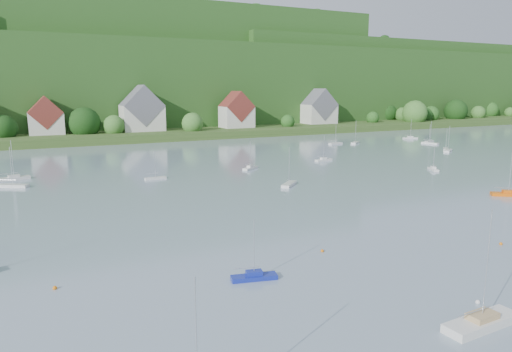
{
  "coord_description": "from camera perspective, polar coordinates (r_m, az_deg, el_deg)",
  "views": [
    {
      "loc": [
        -38.69,
        -1.08,
        19.81
      ],
      "look_at": [
        -0.87,
        75.0,
        4.0
      ],
      "focal_mm": 33.32,
      "sensor_mm": 36.0,
      "label": 1
    }
  ],
  "objects": [
    {
      "name": "village_building_1",
      "position": [
        190.6,
        -23.93,
        6.32
      ],
      "size": [
        12.0,
        9.36,
        14.0
      ],
      "color": "beige",
      "rests_on": "far_shore_strip"
    },
    {
      "name": "forested_ridge",
      "position": [
        272.48,
        -18.52,
        10.66
      ],
      "size": [
        620.0,
        181.22,
        69.89
      ],
      "color": "#1A4014",
      "rests_on": "ground"
    },
    {
      "name": "mooring_buoy_0",
      "position": [
        48.22,
        27.85,
        -15.01
      ],
      "size": [
        0.47,
        0.47,
        0.47
      ],
      "primitive_type": "sphere",
      "color": "orange",
      "rests_on": "ground"
    },
    {
      "name": "mooring_buoy_3",
      "position": [
        59.56,
        7.96,
        -8.99
      ],
      "size": [
        0.41,
        0.41,
        0.41
      ],
      "primitive_type": "sphere",
      "color": "orange",
      "rests_on": "ground"
    },
    {
      "name": "mooring_buoy_1",
      "position": [
        50.31,
        25.06,
        -13.7
      ],
      "size": [
        0.47,
        0.47,
        0.47
      ],
      "primitive_type": "sphere",
      "color": "silver",
      "rests_on": "ground"
    },
    {
      "name": "mooring_buoy_5",
      "position": [
        52.77,
        -23.0,
        -12.39
      ],
      "size": [
        0.44,
        0.44,
        0.44
      ],
      "primitive_type": "sphere",
      "color": "orange",
      "rests_on": "ground"
    },
    {
      "name": "village_building_2",
      "position": [
        194.29,
        -13.52,
        7.44
      ],
      "size": [
        16.0,
        11.44,
        18.0
      ],
      "color": "beige",
      "rests_on": "far_shore_strip"
    },
    {
      "name": "far_shore_strip",
      "position": [
        205.58,
        -15.54,
        5.05
      ],
      "size": [
        600.0,
        60.0,
        3.0
      ],
      "primitive_type": "cube",
      "color": "#314D1D",
      "rests_on": "ground"
    },
    {
      "name": "village_building_3",
      "position": [
        205.21,
        -2.35,
        7.63
      ],
      "size": [
        13.0,
        10.4,
        15.5
      ],
      "color": "beige",
      "rests_on": "far_shore_strip"
    },
    {
      "name": "far_sailboat_cluster",
      "position": [
        132.65,
        -2.42,
        2.1
      ],
      "size": [
        189.79,
        74.82,
        8.71
      ],
      "color": "silver",
      "rests_on": "ground"
    },
    {
      "name": "mooring_buoy_2",
      "position": [
        69.1,
        27.32,
        -7.33
      ],
      "size": [
        0.42,
        0.42,
        0.42
      ],
      "primitive_type": "sphere",
      "color": "orange",
      "rests_on": "ground"
    },
    {
      "name": "near_sailboat_1",
      "position": [
        50.84,
        -0.24,
        -11.91
      ],
      "size": [
        5.05,
        2.41,
        6.57
      ],
      "rotation": [
        0.0,
        0.0,
        -0.22
      ],
      "color": "navy",
      "rests_on": "ground"
    },
    {
      "name": "village_building_4",
      "position": [
        230.6,
        7.59,
        7.91
      ],
      "size": [
        15.0,
        10.4,
        16.5
      ],
      "color": "beige",
      "rests_on": "far_shore_strip"
    },
    {
      "name": "near_sailboat_5",
      "position": [
        100.05,
        28.04,
        -1.88
      ],
      "size": [
        5.88,
        4.91,
        8.15
      ],
      "rotation": [
        0.0,
        0.0,
        -0.63
      ],
      "color": "#DB5B0A",
      "rests_on": "ground"
    },
    {
      "name": "near_sailboat_2",
      "position": [
        45.79,
        25.48,
        -15.49
      ],
      "size": [
        7.65,
        2.44,
        10.22
      ],
      "rotation": [
        0.0,
        0.0,
        0.04
      ],
      "color": "silver",
      "rests_on": "ground"
    }
  ]
}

